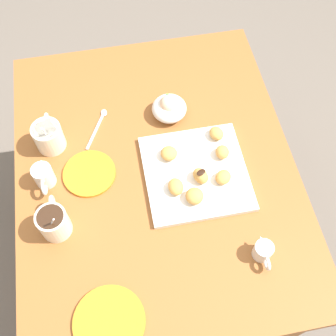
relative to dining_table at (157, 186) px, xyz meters
The scene contains 19 objects.
ground_plane 0.60m from the dining_table, ahead, with size 8.00×8.00×0.00m, color #665B51.
dining_table is the anchor object (origin of this frame).
pastry_plate_square 0.18m from the dining_table, 110.53° to the right, with size 0.31×0.31×0.02m, color silver.
coffee_mug_cream_left 0.38m from the dining_table, 114.66° to the left, with size 0.12×0.09×0.14m.
coffee_mug_cream_right 0.38m from the dining_table, 64.60° to the left, with size 0.13×0.09×0.14m.
cream_pitcher_white 0.37m from the dining_table, 87.53° to the left, with size 0.10×0.06×0.07m.
ice_cream_bowl 0.26m from the dining_table, 21.99° to the right, with size 0.11×0.11×0.08m.
chocolate_sauce_pitcher 0.43m from the dining_table, 143.53° to the right, with size 0.09×0.05×0.06m.
saucer_orange_left 0.48m from the dining_table, 155.37° to the left, with size 0.19×0.19×0.01m, color orange.
saucer_orange_right 0.24m from the dining_table, 85.33° to the left, with size 0.16×0.16×0.01m, color orange.
loose_spoon_near_saucer 0.28m from the dining_table, 38.55° to the left, with size 0.15×0.08×0.01m.
beignet_0 0.27m from the dining_table, 71.06° to the right, with size 0.05×0.04×0.03m, color #D19347.
beignet_1 0.16m from the dining_table, 60.12° to the right, with size 0.05×0.05×0.03m, color #D19347.
beignet_2 0.26m from the dining_table, 90.25° to the right, with size 0.04×0.05×0.03m, color #D19347.
beignet_3 0.21m from the dining_table, 119.43° to the right, with size 0.04×0.05×0.04m, color #D19347.
chocolate_drizzle_3 0.23m from the dining_table, 119.43° to the right, with size 0.03×0.02×0.01m, color black.
beignet_4 0.26m from the dining_table, 114.16° to the right, with size 0.05×0.04×0.03m, color #D19347.
beignet_5 0.18m from the dining_table, 153.93° to the right, with size 0.06×0.04×0.03m, color #D19347.
beignet_6 0.22m from the dining_table, 144.91° to the right, with size 0.05×0.05×0.04m, color #D19347.
Camera 1 is at (-0.63, 0.08, 1.85)m, focal length 45.09 mm.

